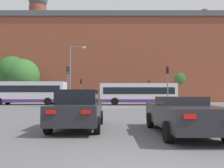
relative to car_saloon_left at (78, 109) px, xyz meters
name	(u,v)px	position (x,y,z in m)	size (l,w,h in m)	color
stop_line_strip	(118,107)	(2.01, 14.77, -0.80)	(8.37, 0.30, 0.01)	silver
far_pavement	(116,103)	(2.01, 27.39, -0.80)	(69.30, 2.50, 0.01)	gray
brick_civic_building	(111,61)	(1.19, 36.53, 7.70)	(45.45, 13.85, 23.78)	brown
car_saloon_left	(78,109)	(0.00, 0.00, 0.00)	(1.99, 4.31, 1.61)	#232328
car_roadster_right	(182,114)	(3.94, -1.22, -0.10)	(2.00, 4.78, 1.34)	#232328
bus_crossing_lead	(138,93)	(4.97, 20.79, 0.76)	(10.31, 2.71, 2.92)	silver
bus_crossing_trailing	(27,92)	(-10.35, 21.02, 0.89)	(10.51, 2.75, 3.16)	silver
traffic_light_far_left	(81,87)	(-3.67, 26.56, 1.86)	(0.26, 0.31, 3.95)	slate
traffic_light_far_right	(149,88)	(7.56, 27.08, 1.72)	(0.26, 0.31, 3.71)	slate
traffic_light_near_right	(168,80)	(7.61, 15.00, 2.23)	(0.26, 0.31, 4.55)	slate
traffic_light_near_left	(68,80)	(-3.56, 15.28, 2.23)	(0.26, 0.31, 4.56)	slate
street_lamp_junction	(73,69)	(-3.13, 15.96, 3.53)	(1.92, 0.36, 7.12)	slate
pedestrian_waiting	(154,97)	(8.58, 28.22, 0.19)	(0.28, 0.43, 1.70)	#333851
pedestrian_walking_east	(150,98)	(7.90, 27.72, 0.10)	(0.46, 0.37, 1.56)	black
tree_by_building	(177,79)	(13.65, 32.03, 3.50)	(4.77, 4.77, 6.82)	#4C3823
tree_kerbside	(13,73)	(-16.36, 29.55, 4.47)	(5.63, 5.63, 8.24)	#4C3823
tree_distant	(23,76)	(-14.49, 29.51, 3.84)	(5.90, 5.90, 7.75)	#4C3823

